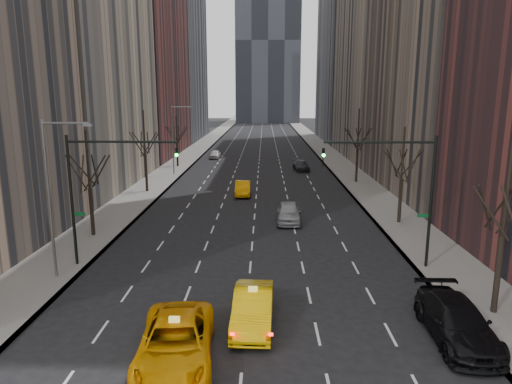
{
  "coord_description": "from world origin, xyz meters",
  "views": [
    {
      "loc": [
        0.85,
        -14.63,
        10.43
      ],
      "look_at": [
        0.24,
        17.92,
        3.5
      ],
      "focal_mm": 32.0,
      "sensor_mm": 36.0,
      "label": 1
    }
  ],
  "objects_px": {
    "taxi_sedan": "(253,308)",
    "parked_suv_black": "(457,321)",
    "taxi_suv": "(176,342)",
    "silver_sedan_ahead": "(289,212)"
  },
  "relations": [
    {
      "from": "taxi_suv",
      "to": "taxi_sedan",
      "type": "distance_m",
      "value": 4.3
    },
    {
      "from": "taxi_sedan",
      "to": "parked_suv_black",
      "type": "distance_m",
      "value": 8.92
    },
    {
      "from": "taxi_suv",
      "to": "silver_sedan_ahead",
      "type": "relative_size",
      "value": 1.29
    },
    {
      "from": "parked_suv_black",
      "to": "silver_sedan_ahead",
      "type": "bearing_deg",
      "value": 109.63
    },
    {
      "from": "taxi_sedan",
      "to": "parked_suv_black",
      "type": "xyz_separation_m",
      "value": [
        8.85,
        -1.12,
        0.02
      ]
    },
    {
      "from": "taxi_suv",
      "to": "taxi_sedan",
      "type": "xyz_separation_m",
      "value": [
        2.98,
        3.11,
        -0.04
      ]
    },
    {
      "from": "taxi_suv",
      "to": "parked_suv_black",
      "type": "distance_m",
      "value": 11.99
    },
    {
      "from": "taxi_sedan",
      "to": "parked_suv_black",
      "type": "height_order",
      "value": "parked_suv_black"
    },
    {
      "from": "taxi_suv",
      "to": "parked_suv_black",
      "type": "relative_size",
      "value": 1.07
    },
    {
      "from": "taxi_sedan",
      "to": "silver_sedan_ahead",
      "type": "xyz_separation_m",
      "value": [
        2.55,
        17.58,
        -0.0
      ]
    }
  ]
}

